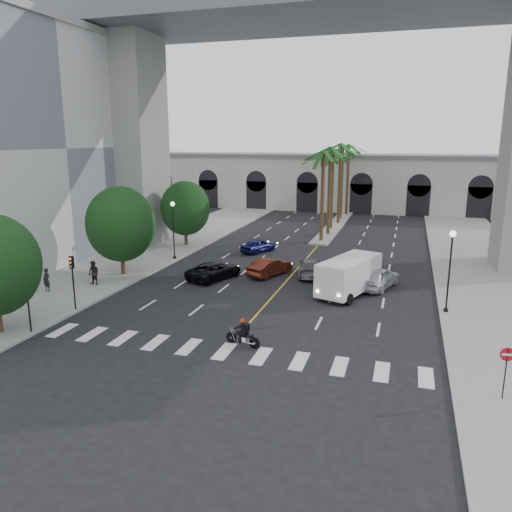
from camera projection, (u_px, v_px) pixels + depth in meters
The scene contains 28 objects.
ground at pixel (234, 340), 27.39m from camera, with size 140.00×140.00×0.00m, color black.
sidewalk_left at pixel (134, 259), 45.61m from camera, with size 8.00×100.00×0.15m, color gray.
sidewalk_right at pixel (491, 287), 37.07m from camera, with size 8.00×100.00×0.15m, color gray.
median at pixel (335, 226), 62.74m from camera, with size 2.00×24.00×0.20m, color gray.
pier_building at pixel (351, 182), 77.61m from camera, with size 71.00×10.50×8.50m.
bridge at pixel (355, 46), 42.65m from camera, with size 75.00×13.00×26.00m.
palm_a at pixel (324, 156), 51.37m from camera, with size 3.20×3.20×10.30m.
palm_b at pixel (331, 152), 55.00m from camera, with size 3.20×3.20×10.60m.
palm_c at pixel (333, 155), 58.91m from camera, with size 3.20×3.20×10.10m.
palm_d at pixel (341, 148), 62.37m from camera, with size 3.20×3.20×10.90m.
palm_e at pixel (343, 151), 66.27m from camera, with size 3.20×3.20×10.40m.
palm_f at pixel (349, 149), 69.84m from camera, with size 3.20×3.20×10.70m.
street_tree_mid at pixel (121, 224), 39.44m from camera, with size 5.44×5.44×7.21m.
street_tree_far at pixel (185, 208), 50.68m from camera, with size 5.04×5.04×6.68m.
lamp_post_left_far at pixel (173, 225), 44.79m from camera, with size 0.40×0.40×5.35m.
lamp_post_right at pixel (450, 264), 30.85m from camera, with size 0.40×0.40×5.35m.
traffic_signal_near at pixel (27, 292), 27.71m from camera, with size 0.25×0.18×3.65m.
traffic_signal_far at pixel (73, 274), 31.43m from camera, with size 0.25×0.18×3.65m.
motorcycle_rider at pixel (244, 334), 26.54m from camera, with size 2.06×0.73×1.52m.
car_a at pixel (378, 278), 36.82m from camera, with size 1.92×4.77×1.62m, color silver.
car_b at pixel (270, 267), 40.27m from camera, with size 1.50×4.30×1.42m, color #4D190F.
car_c at pixel (214, 270), 39.34m from camera, with size 2.27×4.92×1.37m, color black.
car_d at pixel (311, 267), 40.27m from camera, with size 1.98×4.87×1.41m, color slate.
car_e at pixel (258, 245), 48.58m from camera, with size 1.57×3.90×1.33m, color #10114D.
cargo_van at pixel (349, 275), 35.21m from camera, with size 4.17×6.51×2.60m.
pedestrian_a at pixel (47, 280), 35.57m from camera, with size 0.61×0.40×1.68m, color black.
pedestrian_b at pixel (94, 273), 37.07m from camera, with size 0.89×0.69×1.83m, color black.
do_not_enter_sign at pixel (506, 363), 20.62m from camera, with size 0.60×0.11×2.44m.
Camera 1 is at (8.66, -24.12, 10.81)m, focal length 35.00 mm.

